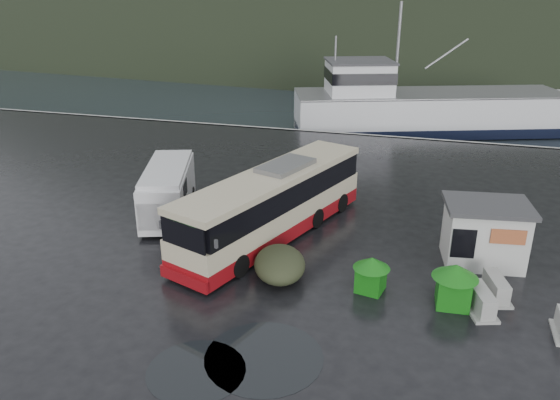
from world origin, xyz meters
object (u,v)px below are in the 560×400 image
(coach_bus, at_px, (274,235))
(waste_bin_left, at_px, (370,290))
(ticket_kiosk, at_px, (480,261))
(fishing_trawler, at_px, (428,115))
(jersey_barrier_a, at_px, (494,297))
(waste_bin_right, at_px, (451,305))
(white_van, at_px, (170,214))
(dome_tent, at_px, (280,277))
(jersey_barrier_c, at_px, (479,311))

(coach_bus, height_order, waste_bin_left, coach_bus)
(ticket_kiosk, height_order, fishing_trawler, fishing_trawler)
(jersey_barrier_a, xyz_separation_m, fishing_trawler, (-3.03, 28.68, 0.00))
(jersey_barrier_a, bearing_deg, waste_bin_left, -170.76)
(ticket_kiosk, bearing_deg, waste_bin_right, -115.21)
(coach_bus, height_order, white_van, coach_bus)
(coach_bus, xyz_separation_m, waste_bin_right, (7.58, -3.70, 0.00))
(white_van, height_order, jersey_barrier_a, white_van)
(white_van, xyz_separation_m, waste_bin_left, (10.24, -4.44, 0.00))
(waste_bin_right, bearing_deg, dome_tent, 177.57)
(jersey_barrier_c, height_order, fishing_trawler, fishing_trawler)
(white_van, height_order, waste_bin_left, white_van)
(waste_bin_left, height_order, waste_bin_right, waste_bin_right)
(waste_bin_right, relative_size, jersey_barrier_c, 0.96)
(coach_bus, height_order, jersey_barrier_a, coach_bus)
(dome_tent, distance_m, fishing_trawler, 29.72)
(waste_bin_left, bearing_deg, ticket_kiosk, 40.31)
(coach_bus, distance_m, jersey_barrier_c, 9.33)
(jersey_barrier_a, bearing_deg, waste_bin_right, -148.57)
(dome_tent, distance_m, jersey_barrier_c, 7.27)
(dome_tent, relative_size, ticket_kiosk, 0.84)
(waste_bin_right, height_order, jersey_barrier_a, waste_bin_right)
(jersey_barrier_c, xyz_separation_m, fishing_trawler, (-2.45, 29.74, 0.00))
(waste_bin_left, bearing_deg, waste_bin_right, -4.01)
(white_van, distance_m, waste_bin_left, 11.17)
(white_van, distance_m, dome_tent, 8.06)
(waste_bin_left, xyz_separation_m, fishing_trawler, (1.34, 29.40, 0.00))
(jersey_barrier_a, relative_size, jersey_barrier_c, 0.97)
(dome_tent, height_order, jersey_barrier_c, dome_tent)
(jersey_barrier_a, bearing_deg, coach_bus, 162.91)
(white_van, bearing_deg, fishing_trawler, 46.84)
(dome_tent, height_order, jersey_barrier_a, dome_tent)
(waste_bin_right, height_order, ticket_kiosk, ticket_kiosk)
(waste_bin_left, xyz_separation_m, waste_bin_right, (2.87, -0.20, 0.00))
(waste_bin_right, distance_m, jersey_barrier_a, 1.75)
(waste_bin_left, relative_size, jersey_barrier_a, 0.84)
(coach_bus, bearing_deg, ticket_kiosk, 19.47)
(jersey_barrier_a, bearing_deg, ticket_kiosk, 96.93)
(waste_bin_right, bearing_deg, fishing_trawler, 92.96)
(coach_bus, distance_m, waste_bin_left, 5.87)
(dome_tent, relative_size, fishing_trawler, 0.10)
(dome_tent, xyz_separation_m, jersey_barrier_a, (7.84, 0.64, 0.00))
(fishing_trawler, bearing_deg, jersey_barrier_c, -104.50)
(waste_bin_left, relative_size, dome_tent, 0.49)
(waste_bin_left, relative_size, ticket_kiosk, 0.42)
(coach_bus, relative_size, ticket_kiosk, 3.46)
(coach_bus, relative_size, waste_bin_left, 8.32)
(ticket_kiosk, bearing_deg, white_van, 168.51)
(jersey_barrier_c, bearing_deg, coach_bus, 155.64)
(white_van, bearing_deg, coach_bus, -27.91)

